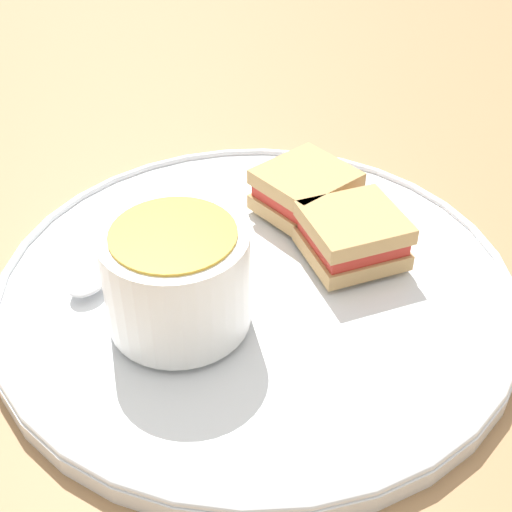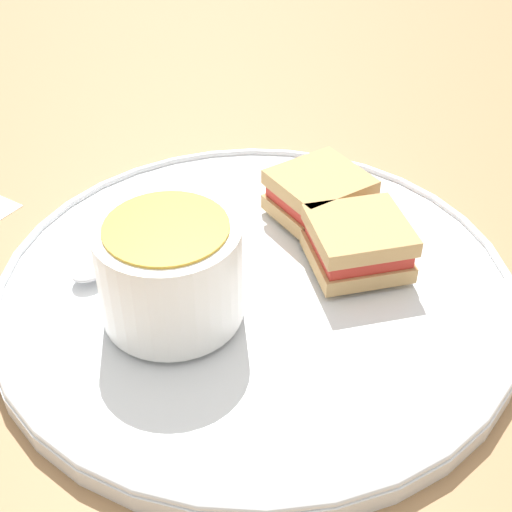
{
  "view_description": "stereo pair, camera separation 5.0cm",
  "coord_description": "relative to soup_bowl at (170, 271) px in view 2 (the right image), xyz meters",
  "views": [
    {
      "loc": [
        -0.35,
        -0.16,
        0.35
      ],
      "look_at": [
        0.0,
        0.0,
        0.04
      ],
      "focal_mm": 50.0,
      "sensor_mm": 36.0,
      "label": 1
    },
    {
      "loc": [
        -0.33,
        -0.21,
        0.35
      ],
      "look_at": [
        0.0,
        0.0,
        0.04
      ],
      "focal_mm": 50.0,
      "sensor_mm": 36.0,
      "label": 2
    }
  ],
  "objects": [
    {
      "name": "plate",
      "position": [
        0.06,
        -0.03,
        -0.04
      ],
      "size": [
        0.37,
        0.37,
        0.02
      ],
      "color": "white",
      "rests_on": "ground_plane"
    },
    {
      "name": "sandwich_half_far",
      "position": [
        0.15,
        -0.03,
        -0.02
      ],
      "size": [
        0.09,
        0.09,
        0.04
      ],
      "rotation": [
        0.0,
        0.0,
        5.86
      ],
      "color": "tan",
      "rests_on": "plate"
    },
    {
      "name": "spoon",
      "position": [
        0.01,
        0.07,
        -0.03
      ],
      "size": [
        0.13,
        0.03,
        0.01
      ],
      "rotation": [
        0.0,
        0.0,
        9.36
      ],
      "color": "silver",
      "rests_on": "plate"
    },
    {
      "name": "sandwich_half_near",
      "position": [
        0.11,
        -0.08,
        -0.02
      ],
      "size": [
        0.09,
        0.09,
        0.04
      ],
      "rotation": [
        0.0,
        0.0,
        5.51
      ],
      "color": "tan",
      "rests_on": "plate"
    },
    {
      "name": "ground_plane",
      "position": [
        0.06,
        -0.03,
        -0.05
      ],
      "size": [
        2.4,
        2.4,
        0.0
      ],
      "primitive_type": "plane",
      "color": "#9E754C"
    },
    {
      "name": "soup_bowl",
      "position": [
        0.0,
        0.0,
        0.0
      ],
      "size": [
        0.09,
        0.09,
        0.07
      ],
      "color": "white",
      "rests_on": "plate"
    }
  ]
}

